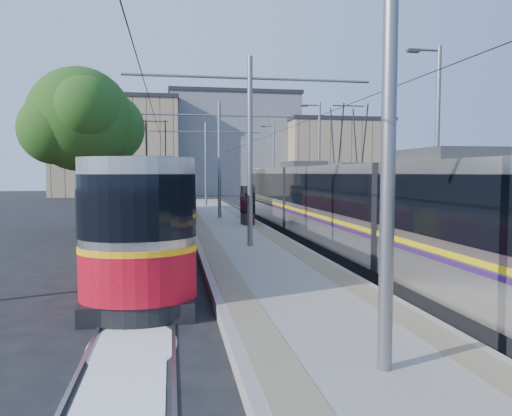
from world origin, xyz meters
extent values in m
plane|color=black|center=(0.00, 0.00, 0.00)|extent=(160.00, 160.00, 0.00)
cube|color=gray|center=(0.00, 17.00, 0.15)|extent=(4.00, 50.00, 0.30)
cube|color=gray|center=(-1.45, 17.00, 0.30)|extent=(0.70, 50.00, 0.01)
cube|color=gray|center=(1.45, 17.00, 0.30)|extent=(0.70, 50.00, 0.01)
cube|color=gray|center=(-4.32, 17.00, 0.01)|extent=(0.07, 70.00, 0.03)
cube|color=gray|center=(-2.88, 17.00, 0.01)|extent=(0.07, 70.00, 0.03)
cube|color=gray|center=(2.88, 17.00, 0.01)|extent=(0.07, 70.00, 0.03)
cube|color=gray|center=(4.32, 17.00, 0.01)|extent=(0.07, 70.00, 0.03)
cube|color=silver|center=(-3.60, -3.00, 0.01)|extent=(1.20, 5.00, 0.01)
cube|color=black|center=(-3.60, 14.23, 0.20)|extent=(2.30, 29.43, 0.40)
cube|color=#B2ABA3|center=(-3.60, 14.23, 1.85)|extent=(2.40, 27.83, 2.90)
cube|color=black|center=(-3.60, 14.23, 2.35)|extent=(2.43, 27.83, 1.30)
cube|color=#FFA70D|center=(-3.60, 14.23, 1.45)|extent=(2.43, 27.83, 0.12)
cube|color=red|center=(-3.60, 14.23, 0.95)|extent=(2.42, 27.83, 1.10)
cube|color=#2D2D30|center=(-3.60, 14.23, 3.45)|extent=(1.68, 3.00, 0.30)
cube|color=black|center=(3.60, 7.42, 0.20)|extent=(2.30, 31.86, 0.40)
cube|color=beige|center=(3.60, 7.42, 1.85)|extent=(2.40, 30.26, 2.90)
cube|color=black|center=(3.60, 7.42, 2.35)|extent=(2.43, 30.26, 1.30)
cube|color=#DAB50B|center=(3.60, 7.42, 1.45)|extent=(2.43, 30.26, 0.12)
cube|color=#30164D|center=(3.60, 7.42, 1.30)|extent=(2.43, 30.26, 0.10)
cube|color=#2D2D30|center=(3.60, 7.42, 3.45)|extent=(1.68, 3.00, 0.30)
cylinder|color=slate|center=(0.00, -4.00, 3.80)|extent=(0.20, 0.20, 7.00)
cylinder|color=slate|center=(0.00, 8.00, 3.80)|extent=(0.20, 0.20, 7.00)
cylinder|color=slate|center=(0.00, 8.00, 6.50)|extent=(9.20, 0.10, 0.10)
cylinder|color=slate|center=(0.00, 20.00, 3.80)|extent=(0.20, 0.20, 7.00)
cylinder|color=slate|center=(0.00, 20.00, 6.50)|extent=(9.20, 0.10, 0.10)
cylinder|color=slate|center=(0.00, 32.00, 3.80)|extent=(0.20, 0.20, 7.00)
cylinder|color=slate|center=(0.00, 32.00, 6.50)|extent=(9.20, 0.10, 0.10)
cylinder|color=black|center=(-3.60, 17.00, 5.55)|extent=(0.02, 70.00, 0.02)
cylinder|color=black|center=(3.60, 17.00, 5.55)|extent=(0.02, 70.00, 0.02)
cylinder|color=slate|center=(-7.50, 18.00, 4.00)|extent=(0.18, 0.18, 8.00)
cube|color=#2D2D30|center=(-6.40, 18.00, 7.75)|extent=(0.50, 0.22, 0.12)
cylinder|color=slate|center=(-7.50, 34.00, 4.00)|extent=(0.18, 0.18, 8.00)
cube|color=#2D2D30|center=(-6.40, 34.00, 7.75)|extent=(0.50, 0.22, 0.12)
cylinder|color=slate|center=(7.50, 8.00, 4.00)|extent=(0.18, 0.18, 8.00)
cube|color=#2D2D30|center=(6.40, 8.00, 7.75)|extent=(0.50, 0.22, 0.12)
cylinder|color=slate|center=(7.50, 24.00, 4.00)|extent=(0.18, 0.18, 8.00)
cube|color=#2D2D30|center=(6.40, 24.00, 7.75)|extent=(0.50, 0.22, 0.12)
cylinder|color=slate|center=(7.50, 40.00, 4.00)|extent=(0.18, 0.18, 8.00)
cube|color=#2D2D30|center=(6.40, 40.00, 7.75)|extent=(0.50, 0.22, 0.12)
cube|color=black|center=(1.06, 15.60, 1.32)|extent=(0.64, 0.95, 2.05)
cube|color=black|center=(1.06, 15.60, 1.46)|extent=(0.68, 0.99, 1.07)
cylinder|color=#382314|center=(-7.34, 15.74, 1.71)|extent=(0.47, 0.47, 3.43)
sphere|color=#1F4914|center=(-7.34, 15.74, 5.68)|extent=(5.14, 5.14, 5.14)
sphere|color=#1F4914|center=(-6.05, 16.60, 5.36)|extent=(3.64, 3.64, 3.64)
cube|color=tan|center=(-10.00, 60.00, 6.27)|extent=(16.00, 12.00, 12.55)
cube|color=#262328|center=(-10.00, 60.00, 12.80)|extent=(16.32, 12.24, 0.50)
cube|color=gray|center=(6.00, 64.00, 6.98)|extent=(18.00, 14.00, 13.95)
cube|color=#262328|center=(6.00, 64.00, 14.20)|extent=(18.36, 14.28, 0.50)
cube|color=tan|center=(20.00, 58.00, 5.03)|extent=(14.00, 10.00, 10.07)
cube|color=#262328|center=(20.00, 58.00, 10.32)|extent=(14.28, 10.20, 0.50)
camera|label=1|loc=(-2.89, -10.36, 3.02)|focal=35.00mm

